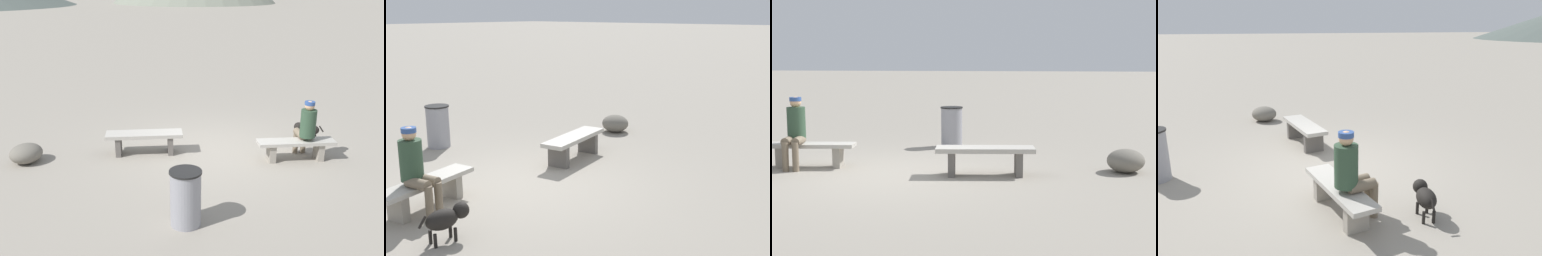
% 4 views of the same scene
% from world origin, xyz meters
% --- Properties ---
extents(ground, '(210.00, 210.00, 0.06)m').
position_xyz_m(ground, '(0.00, 0.00, -0.03)').
color(ground, gray).
extents(bench_left, '(1.69, 0.72, 0.48)m').
position_xyz_m(bench_left, '(-1.59, -0.20, 0.35)').
color(bench_left, '#605B56').
rests_on(bench_left, ground).
extents(bench_right, '(1.65, 0.66, 0.43)m').
position_xyz_m(bench_right, '(1.61, -0.30, 0.31)').
color(bench_right, gray).
rests_on(bench_right, ground).
extents(seated_person, '(0.39, 0.61, 1.27)m').
position_xyz_m(seated_person, '(1.81, -0.18, 0.72)').
color(seated_person, '#2D4733').
rests_on(seated_person, ground).
extents(dog, '(0.67, 0.32, 0.46)m').
position_xyz_m(dog, '(2.03, 0.80, 0.31)').
color(dog, black).
rests_on(dog, ground).
extents(boulder, '(0.89, 0.90, 0.40)m').
position_xyz_m(boulder, '(-3.93, -0.89, 0.20)').
color(boulder, '#6B665B').
rests_on(boulder, ground).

